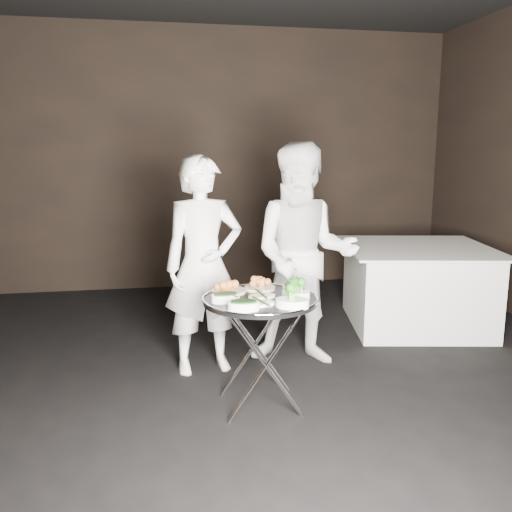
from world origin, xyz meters
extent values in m
cube|color=black|center=(0.00, 0.00, -0.03)|extent=(6.00, 7.00, 0.05)
cube|color=black|center=(0.00, 3.52, 1.50)|extent=(6.00, 0.05, 3.00)
cylinder|color=silver|center=(0.14, 0.08, 0.34)|extent=(0.48, 0.02, 0.70)
cylinder|color=silver|center=(0.14, 0.08, 0.34)|extent=(0.48, 0.02, 0.70)
cylinder|color=silver|center=(0.14, 0.44, 0.34)|extent=(0.48, 0.02, 0.70)
cylinder|color=silver|center=(0.14, 0.44, 0.34)|extent=(0.48, 0.02, 0.70)
cylinder|color=silver|center=(-0.06, 0.26, 0.67)|extent=(0.02, 0.40, 0.02)
cylinder|color=silver|center=(0.34, 0.26, 0.67)|extent=(0.02, 0.40, 0.02)
cylinder|color=black|center=(0.14, 0.26, 0.70)|extent=(0.71, 0.71, 0.03)
torus|color=silver|center=(0.14, 0.26, 0.71)|extent=(0.72, 0.72, 0.02)
cylinder|color=beige|center=(-0.03, 0.42, 0.72)|extent=(0.22, 0.22, 0.02)
cylinder|color=beige|center=(0.18, 0.46, 0.72)|extent=(0.20, 0.20, 0.02)
cylinder|color=white|center=(0.37, 0.38, 0.74)|extent=(0.11, 0.11, 0.04)
cylinder|color=silver|center=(-0.04, 0.42, 0.76)|extent=(0.09, 0.16, 0.01)
cylinder|color=silver|center=(0.19, 0.47, 0.76)|extent=(0.09, 0.16, 0.01)
cylinder|color=silver|center=(0.37, 0.39, 0.76)|extent=(0.03, 0.17, 0.01)
cylinder|color=silver|center=(-0.08, 0.21, 0.76)|extent=(0.13, 0.13, 0.01)
cylinder|color=silver|center=(0.36, 0.21, 0.76)|extent=(0.13, 0.13, 0.01)
cylinder|color=silver|center=(0.14, 0.27, 0.76)|extent=(0.04, 0.17, 0.01)
imported|color=white|center=(-0.15, 0.92, 0.79)|extent=(0.64, 0.48, 1.58)
imported|color=white|center=(0.60, 0.94, 0.84)|extent=(0.96, 0.84, 1.67)
cube|color=white|center=(1.87, 1.62, 0.36)|extent=(1.16, 1.16, 0.73)
cube|color=white|center=(1.87, 1.62, 0.74)|extent=(1.31, 1.31, 0.02)
camera|label=1|loc=(-0.46, -2.91, 1.61)|focal=38.00mm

